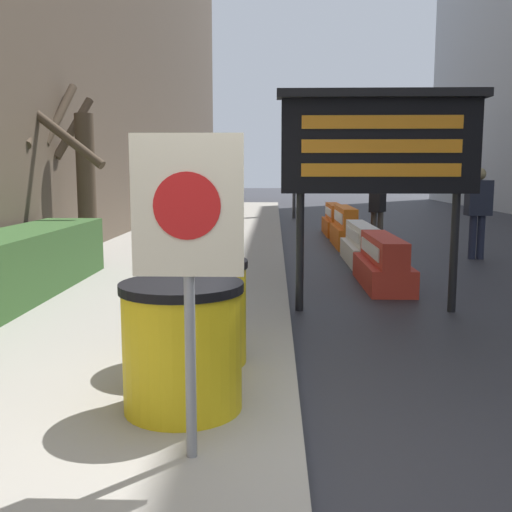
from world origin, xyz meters
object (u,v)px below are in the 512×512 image
object	(u,v)px
jersey_barrier_red_striped	(383,264)
jersey_barrier_orange_near	(345,229)
pedestrian_passerby	(478,206)
barrel_drum_middle	(199,311)
pedestrian_worker	(378,204)
warning_sign	(188,234)
traffic_light_near_curb	(295,136)
jersey_barrier_white	(361,246)
barrel_drum_foreground	(182,346)
jersey_barrier_orange_far	(334,221)
traffic_light_far_side	(462,145)
traffic_cone_near	(340,225)
message_board	(380,145)

from	to	relation	value
jersey_barrier_red_striped	jersey_barrier_orange_near	xyz separation A→B (m)	(0.00, 4.93, 0.07)
jersey_barrier_orange_near	pedestrian_passerby	distance (m)	3.19
barrel_drum_middle	pedestrian_worker	bearing A→B (deg)	71.54
warning_sign	traffic_light_near_curb	distance (m)	19.24
barrel_drum_middle	jersey_barrier_white	size ratio (longest dim) A/B	0.40
barrel_drum_foreground	barrel_drum_middle	bearing A→B (deg)	91.04
warning_sign	jersey_barrier_orange_far	world-z (taller)	warning_sign
jersey_barrier_white	traffic_light_near_curb	bearing A→B (deg)	94.87
jersey_barrier_orange_near	pedestrian_worker	bearing A→B (deg)	-13.64
traffic_light_near_curb	traffic_light_far_side	world-z (taller)	traffic_light_near_curb
barrel_drum_foreground	traffic_light_far_side	world-z (taller)	traffic_light_far_side
traffic_light_far_side	barrel_drum_foreground	bearing A→B (deg)	-111.10
warning_sign	pedestrian_passerby	size ratio (longest dim) A/B	0.99
jersey_barrier_orange_far	pedestrian_passerby	distance (m)	5.24
jersey_barrier_white	jersey_barrier_orange_far	world-z (taller)	jersey_barrier_orange_far
jersey_barrier_orange_far	traffic_light_near_curb	size ratio (longest dim) A/B	0.49
warning_sign	pedestrian_worker	world-z (taller)	warning_sign
jersey_barrier_red_striped	pedestrian_worker	world-z (taller)	pedestrian_worker
jersey_barrier_orange_near	traffic_light_near_curb	distance (m)	8.73
jersey_barrier_red_striped	traffic_light_far_side	size ratio (longest dim) A/B	0.51
barrel_drum_middle	barrel_drum_foreground	bearing A→B (deg)	-88.96
barrel_drum_middle	warning_sign	xyz separation A→B (m)	(0.17, -1.70, 0.83)
jersey_barrier_orange_near	traffic_cone_near	bearing A→B (deg)	88.84
jersey_barrier_white	traffic_cone_near	bearing A→B (deg)	89.59
jersey_barrier_red_striped	pedestrian_passerby	distance (m)	3.84
pedestrian_worker	traffic_cone_near	bearing A→B (deg)	-128.01
traffic_cone_near	pedestrian_worker	size ratio (longest dim) A/B	0.45
jersey_barrier_red_striped	jersey_barrier_white	distance (m)	2.31
barrel_drum_middle	traffic_cone_near	xyz separation A→B (m)	(2.32, 10.59, -0.22)
barrel_drum_middle	message_board	bearing A→B (deg)	53.06
barrel_drum_foreground	pedestrian_passerby	bearing A→B (deg)	60.25
barrel_drum_foreground	pedestrian_worker	distance (m)	10.44
barrel_drum_foreground	jersey_barrier_orange_near	xyz separation A→B (m)	(2.27, 10.17, -0.18)
barrel_drum_foreground	traffic_light_far_side	bearing A→B (deg)	68.90
barrel_drum_middle	warning_sign	world-z (taller)	warning_sign
message_board	jersey_barrier_red_striped	xyz separation A→B (m)	(0.39, 1.70, -1.72)
barrel_drum_foreground	traffic_light_far_side	xyz separation A→B (m)	(8.58, 22.24, 2.29)
jersey_barrier_orange_far	pedestrian_passerby	bearing A→B (deg)	-62.68
barrel_drum_foreground	warning_sign	xyz separation A→B (m)	(0.15, -0.70, 0.83)
jersey_barrier_white	pedestrian_worker	world-z (taller)	pedestrian_worker
jersey_barrier_orange_near	jersey_barrier_orange_far	size ratio (longest dim) A/B	1.02
traffic_light_far_side	message_board	bearing A→B (deg)	-109.70
jersey_barrier_orange_near	pedestrian_passerby	xyz separation A→B (m)	(2.38, -2.02, 0.66)
barrel_drum_middle	pedestrian_passerby	bearing A→B (deg)	56.81
jersey_barrier_red_striped	traffic_light_near_curb	xyz separation A→B (m)	(-0.93, 13.20, 2.70)
pedestrian_passerby	barrel_drum_middle	bearing A→B (deg)	-127.77
barrel_drum_foreground	pedestrian_passerby	xyz separation A→B (m)	(4.66, 8.15, 0.48)
barrel_drum_middle	jersey_barrier_orange_far	size ratio (longest dim) A/B	0.42
traffic_cone_near	jersey_barrier_orange_near	bearing A→B (deg)	-91.16
jersey_barrier_white	traffic_light_far_side	xyz separation A→B (m)	(6.31, 14.69, 2.54)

